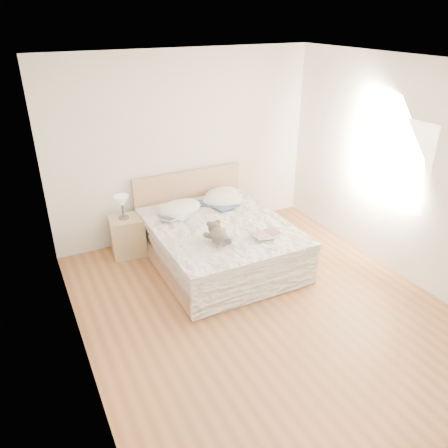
# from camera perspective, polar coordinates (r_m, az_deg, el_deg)

# --- Properties ---
(floor) EXTENTS (4.00, 4.50, 0.00)m
(floor) POSITION_cam_1_polar(r_m,az_deg,el_deg) (5.25, 5.00, -10.71)
(floor) COLOR brown
(floor) RESTS_ON ground
(ceiling) EXTENTS (4.00, 4.50, 0.00)m
(ceiling) POSITION_cam_1_polar(r_m,az_deg,el_deg) (4.23, 6.50, 19.98)
(ceiling) COLOR white
(ceiling) RESTS_ON ground
(wall_back) EXTENTS (4.00, 0.02, 2.70)m
(wall_back) POSITION_cam_1_polar(r_m,az_deg,el_deg) (6.47, -5.09, 10.00)
(wall_back) COLOR white
(wall_back) RESTS_ON ground
(wall_left) EXTENTS (0.02, 4.50, 2.70)m
(wall_left) POSITION_cam_1_polar(r_m,az_deg,el_deg) (3.97, -19.67, -2.38)
(wall_left) COLOR white
(wall_left) RESTS_ON ground
(wall_right) EXTENTS (0.02, 4.50, 2.70)m
(wall_right) POSITION_cam_1_polar(r_m,az_deg,el_deg) (5.84, 22.66, 6.23)
(wall_right) COLOR white
(wall_right) RESTS_ON ground
(window) EXTENTS (0.02, 1.30, 1.10)m
(window) POSITION_cam_1_polar(r_m,az_deg,el_deg) (5.98, 20.64, 8.06)
(window) COLOR white
(window) RESTS_ON wall_right
(bed) EXTENTS (1.72, 2.14, 1.00)m
(bed) POSITION_cam_1_polar(r_m,az_deg,el_deg) (5.97, -0.84, -2.21)
(bed) COLOR tan
(bed) RESTS_ON floor
(nightstand) EXTENTS (0.49, 0.45, 0.56)m
(nightstand) POSITION_cam_1_polar(r_m,az_deg,el_deg) (6.29, -12.47, -1.55)
(nightstand) COLOR tan
(nightstand) RESTS_ON floor
(table_lamp) EXTENTS (0.25, 0.25, 0.33)m
(table_lamp) POSITION_cam_1_polar(r_m,az_deg,el_deg) (6.08, -13.18, 2.76)
(table_lamp) COLOR #4C4641
(table_lamp) RESTS_ON nightstand
(pillow_left) EXTENTS (0.74, 0.59, 0.19)m
(pillow_left) POSITION_cam_1_polar(r_m,az_deg,el_deg) (6.16, -5.81, 2.06)
(pillow_left) COLOR white
(pillow_left) RESTS_ON bed
(pillow_middle) EXTENTS (0.69, 0.61, 0.17)m
(pillow_middle) POSITION_cam_1_polar(r_m,az_deg,el_deg) (6.38, -0.22, 3.10)
(pillow_middle) COLOR white
(pillow_middle) RESTS_ON bed
(pillow_right) EXTENTS (0.75, 0.66, 0.19)m
(pillow_right) POSITION_cam_1_polar(r_m,az_deg,el_deg) (6.58, -0.30, 3.83)
(pillow_right) COLOR white
(pillow_right) RESTS_ON bed
(blouse) EXTENTS (0.63, 0.66, 0.02)m
(blouse) POSITION_cam_1_polar(r_m,az_deg,el_deg) (6.32, -0.44, 2.75)
(blouse) COLOR #364571
(blouse) RESTS_ON bed
(photo_book) EXTENTS (0.41, 0.38, 0.03)m
(photo_book) POSITION_cam_1_polar(r_m,az_deg,el_deg) (5.90, -6.64, 0.77)
(photo_book) COLOR white
(photo_book) RESTS_ON bed
(childrens_book) EXTENTS (0.37, 0.25, 0.02)m
(childrens_book) POSITION_cam_1_polar(r_m,az_deg,el_deg) (5.47, 5.53, -1.34)
(childrens_book) COLOR beige
(childrens_book) RESTS_ON bed
(teddy_bear) EXTENTS (0.27, 0.38, 0.20)m
(teddy_bear) POSITION_cam_1_polar(r_m,az_deg,el_deg) (5.26, -0.66, -2.14)
(teddy_bear) COLOR #5D5449
(teddy_bear) RESTS_ON bed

